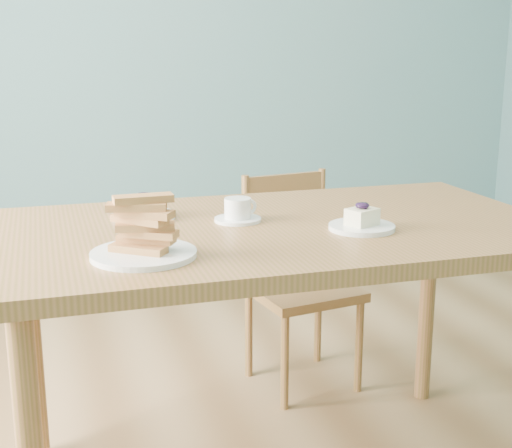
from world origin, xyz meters
name	(u,v)px	position (x,y,z in m)	size (l,w,h in m)	color
room	(309,25)	(0.00, 0.00, 1.35)	(5.01, 5.01, 2.71)	#9A7247
dining_table	(282,252)	(-0.14, -0.18, 0.73)	(1.52, 0.87, 0.81)	brown
dining_chair	(299,279)	(0.15, 0.46, 0.42)	(0.42, 0.41, 0.82)	brown
cheesecake_plate_near	(362,223)	(0.04, -0.31, 0.83)	(0.18, 0.18, 0.07)	white
cheesecake_plate_far	(144,212)	(-0.50, 0.00, 0.83)	(0.18, 0.18, 0.07)	white
coffee_cup	(238,211)	(-0.25, -0.12, 0.84)	(0.13, 0.13, 0.07)	white
biscotti_plate	(143,236)	(-0.56, -0.39, 0.86)	(0.25, 0.25, 0.15)	white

